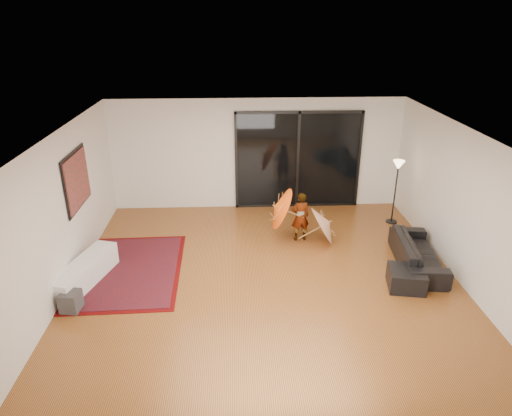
{
  "coord_description": "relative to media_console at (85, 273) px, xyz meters",
  "views": [
    {
      "loc": [
        -0.52,
        -7.11,
        4.52
      ],
      "look_at": [
        -0.14,
        0.82,
        1.1
      ],
      "focal_mm": 32.0,
      "sensor_mm": 36.0,
      "label": 1
    }
  ],
  "objects": [
    {
      "name": "parasol_white",
      "position": [
        4.68,
        1.4,
        0.28
      ],
      "size": [
        0.61,
        0.88,
        0.95
      ],
      "rotation": [
        0.0,
        1.04,
        0.0
      ],
      "color": "silver",
      "rests_on": "floor"
    },
    {
      "name": "ceiling",
      "position": [
        3.25,
        -0.05,
        2.47
      ],
      "size": [
        7.0,
        7.0,
        0.0
      ],
      "primitive_type": "plane",
      "rotation": [
        3.14,
        0.0,
        0.0
      ],
      "color": "white",
      "rests_on": "wall_back"
    },
    {
      "name": "floor",
      "position": [
        3.25,
        -0.05,
        -0.23
      ],
      "size": [
        7.0,
        7.0,
        0.0
      ],
      "primitive_type": "plane",
      "color": "#A25B2C",
      "rests_on": "ground"
    },
    {
      "name": "painting",
      "position": [
        -0.21,
        0.95,
        1.42
      ],
      "size": [
        0.04,
        1.28,
        1.08
      ],
      "color": "black",
      "rests_on": "wall_left"
    },
    {
      "name": "child",
      "position": [
        4.08,
        1.55,
        0.31
      ],
      "size": [
        0.43,
        0.33,
        1.08
      ],
      "primitive_type": "imported",
      "rotation": [
        0.0,
        0.0,
        3.33
      ],
      "color": "#999999",
      "rests_on": "floor"
    },
    {
      "name": "floor_lamp",
      "position": [
        6.35,
        2.33,
        0.95
      ],
      "size": [
        0.26,
        0.26,
        1.5
      ],
      "color": "black",
      "rests_on": "floor"
    },
    {
      "name": "wall_left",
      "position": [
        -0.25,
        -0.05,
        1.12
      ],
      "size": [
        0.0,
        7.0,
        7.0
      ],
      "primitive_type": "plane",
      "rotation": [
        1.57,
        0.0,
        1.57
      ],
      "color": "silver",
      "rests_on": "floor"
    },
    {
      "name": "persian_rug",
      "position": [
        0.66,
        0.42,
        -0.22
      ],
      "size": [
        2.03,
        2.79,
        0.02
      ],
      "rotation": [
        0.0,
        0.0,
        0.03
      ],
      "color": "#550708",
      "rests_on": "floor"
    },
    {
      "name": "ottoman",
      "position": [
        5.72,
        -0.38,
        -0.05
      ],
      "size": [
        0.72,
        0.72,
        0.35
      ],
      "primitive_type": "cube",
      "rotation": [
        0.0,
        0.0,
        -0.18
      ],
      "color": "black",
      "rests_on": "floor"
    },
    {
      "name": "speaker",
      "position": [
        0.0,
        -0.8,
        -0.05
      ],
      "size": [
        0.34,
        0.34,
        0.34
      ],
      "primitive_type": "cube",
      "rotation": [
        0.0,
        0.0,
        -0.14
      ],
      "color": "#424244",
      "rests_on": "floor"
    },
    {
      "name": "media_console",
      "position": [
        0.0,
        0.0,
        0.0
      ],
      "size": [
        0.85,
        1.68,
        0.45
      ],
      "primitive_type": "cube",
      "rotation": [
        0.0,
        0.0,
        -0.28
      ],
      "color": "white",
      "rests_on": "floor"
    },
    {
      "name": "parasol_orange",
      "position": [
        3.53,
        1.5,
        0.51
      ],
      "size": [
        0.54,
        0.92,
        0.9
      ],
      "rotation": [
        0.0,
        -1.14,
        0.0
      ],
      "color": "#F4540C",
      "rests_on": "child"
    },
    {
      "name": "sofa",
      "position": [
        6.2,
        0.36,
        0.05
      ],
      "size": [
        0.93,
        1.93,
        0.54
      ],
      "primitive_type": "imported",
      "rotation": [
        0.0,
        0.0,
        1.46
      ],
      "color": "black",
      "rests_on": "floor"
    },
    {
      "name": "sliding_door",
      "position": [
        4.25,
        3.41,
        0.97
      ],
      "size": [
        3.06,
        0.07,
        2.4
      ],
      "color": "black",
      "rests_on": "wall_back"
    },
    {
      "name": "wall_back",
      "position": [
        3.25,
        3.45,
        1.12
      ],
      "size": [
        7.0,
        0.0,
        7.0
      ],
      "primitive_type": "plane",
      "rotation": [
        1.57,
        0.0,
        0.0
      ],
      "color": "silver",
      "rests_on": "floor"
    },
    {
      "name": "wall_right",
      "position": [
        6.75,
        -0.05,
        1.12
      ],
      "size": [
        0.0,
        7.0,
        7.0
      ],
      "primitive_type": "plane",
      "rotation": [
        1.57,
        0.0,
        -1.57
      ],
      "color": "silver",
      "rests_on": "floor"
    },
    {
      "name": "wall_front",
      "position": [
        3.25,
        -3.55,
        1.12
      ],
      "size": [
        7.0,
        0.0,
        7.0
      ],
      "primitive_type": "plane",
      "rotation": [
        -1.57,
        0.0,
        0.0
      ],
      "color": "silver",
      "rests_on": "floor"
    }
  ]
}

